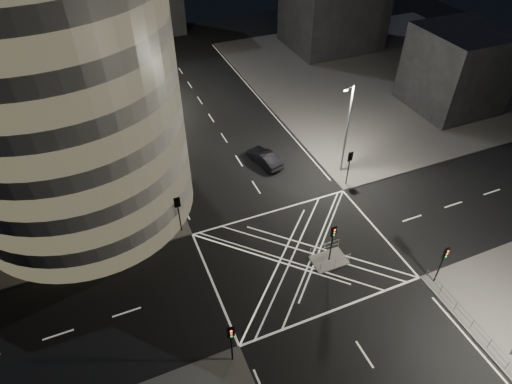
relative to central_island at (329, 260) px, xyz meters
name	(u,v)px	position (x,y,z in m)	size (l,w,h in m)	color
ground	(300,255)	(-2.00, 1.50, -0.07)	(120.00, 120.00, 0.00)	black
sidewalk_far_right	(390,73)	(27.00, 28.50, 0.00)	(42.00, 42.00, 0.15)	#5A5754
central_island	(329,260)	(0.00, 0.00, 0.00)	(3.00, 2.00, 0.15)	slate
building_right_near	(457,69)	(28.00, 17.50, 5.08)	(10.00, 10.00, 10.00)	black
tree_a	(151,186)	(-12.50, 10.50, 4.26)	(5.04, 5.04, 7.09)	black
tree_b	(137,147)	(-12.50, 16.50, 4.59)	(3.93, 3.93, 6.79)	black
tree_c	(126,115)	(-12.50, 22.50, 4.89)	(4.67, 4.67, 7.51)	black
tree_d	(117,87)	(-12.50, 28.50, 5.41)	(4.86, 4.86, 8.14)	black
tree_e	(111,76)	(-12.50, 34.50, 4.12)	(3.89, 3.89, 6.29)	black
traffic_signal_fl	(178,208)	(-10.80, 8.30, 2.84)	(0.55, 0.22, 4.00)	black
traffic_signal_nl	(231,338)	(-10.80, -5.30, 2.84)	(0.55, 0.22, 4.00)	black
traffic_signal_fr	(349,162)	(6.80, 8.30, 2.84)	(0.55, 0.22, 4.00)	black
traffic_signal_nr	(443,259)	(6.80, -5.30, 2.84)	(0.55, 0.22, 4.00)	black
traffic_signal_island	(333,237)	(0.00, 0.00, 2.84)	(0.55, 0.22, 4.00)	black
street_lamp_left_near	(153,154)	(-11.44, 13.50, 5.47)	(1.25, 0.25, 10.00)	slate
street_lamp_left_far	(121,74)	(-11.44, 31.50, 5.47)	(1.25, 0.25, 10.00)	slate
street_lamp_right_far	(347,128)	(7.44, 10.50, 5.47)	(1.25, 0.25, 10.00)	slate
railing_near_right	(480,334)	(6.30, -10.65, 0.62)	(0.06, 11.70, 1.10)	slate
railing_island_south	(335,263)	(0.00, -0.90, 0.62)	(2.80, 0.06, 1.10)	slate
railing_island_north	(324,248)	(0.00, 0.90, 0.62)	(2.80, 0.06, 1.10)	slate
sedan	(264,158)	(0.41, 14.92, 0.71)	(1.66, 4.77, 1.57)	black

